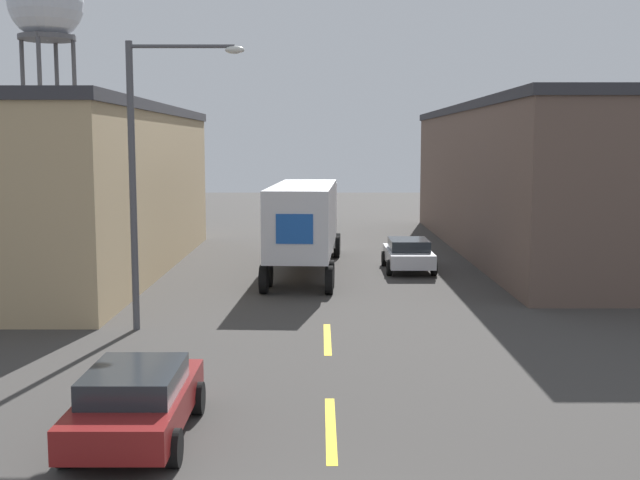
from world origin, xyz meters
TOP-DOWN VIEW (x-y plane):
  - road_centerline at (0.00, 5.55)m, footprint 0.20×17.80m
  - warehouse_left at (-13.17, 24.93)m, footprint 13.13×22.50m
  - warehouse_right at (12.66, 31.38)m, footprint 12.12×29.34m
  - semi_truck at (-0.79, 24.87)m, footprint 3.23×12.63m
  - parked_car_left_near at (-3.58, 5.02)m, footprint 2.06×4.29m
  - parked_car_right_far at (3.58, 24.78)m, footprint 2.06×4.29m
  - water_tower at (-17.84, 43.63)m, footprint 4.79×4.79m
  - street_lamp at (-5.17, 13.80)m, footprint 3.36×0.32m

SIDE VIEW (x-z plane):
  - road_centerline at x=0.00m, z-range 0.00..0.01m
  - parked_car_left_near at x=-3.58m, z-range 0.05..1.42m
  - parked_car_right_far at x=3.58m, z-range 0.05..1.42m
  - semi_truck at x=-0.79m, z-range 0.40..4.17m
  - warehouse_left at x=-13.17m, z-range 0.00..7.06m
  - warehouse_right at x=12.66m, z-range 0.00..7.37m
  - street_lamp at x=-5.17m, z-range 0.73..9.03m
  - water_tower at x=-17.84m, z-range 5.68..22.52m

